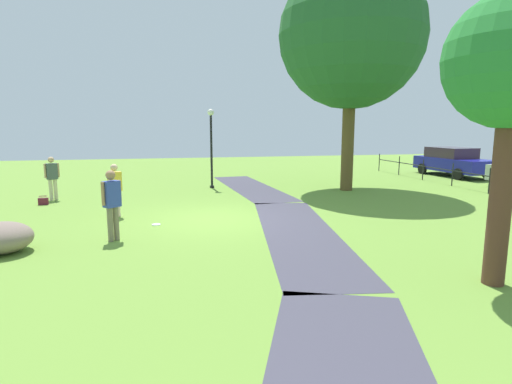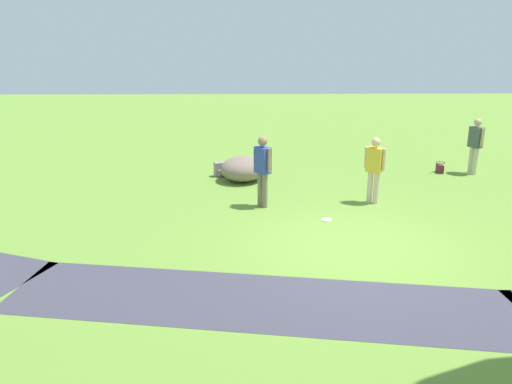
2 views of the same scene
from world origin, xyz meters
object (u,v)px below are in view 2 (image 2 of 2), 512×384
Objects in this scene: handbag_on_grass at (440,168)px; passerby_on_path at (263,166)px; woman_with_handbag at (475,142)px; lawn_boulder at (243,169)px; frisbee_on_grass at (327,220)px; backpack_by_boulder at (220,170)px; man_near_boulder at (374,166)px.

passerby_on_path is at bearing 29.35° from handbag_on_grass.
passerby_on_path is 6.08m from handbag_on_grass.
woman_with_handbag is 6.77m from passerby_on_path.
lawn_boulder is 3.71m from frisbee_on_grass.
lawn_boulder reaches higher than handbag_on_grass.
backpack_by_boulder is (1.14, -2.68, -0.79)m from passerby_on_path.
woman_with_handbag is 4.92× the size of handbag_on_grass.
backpack_by_boulder is 4.43m from frisbee_on_grass.
backpack_by_boulder is at bearing -32.74° from man_near_boulder.
handbag_on_grass is (-5.73, -0.72, -0.19)m from lawn_boulder.
passerby_on_path reaches higher than handbag_on_grass.
woman_with_handbag is 4.02× the size of backpack_by_boulder.
woman_with_handbag is at bearing -174.84° from lawn_boulder.
handbag_on_grass is 5.49m from frisbee_on_grass.
passerby_on_path is at bearing -34.33° from frisbee_on_grass.
frisbee_on_grass is at bearing 124.88° from backpack_by_boulder.
passerby_on_path is at bearing 24.74° from woman_with_handbag.
man_near_boulder is 4.58m from backpack_by_boulder.
passerby_on_path is at bearing 5.01° from man_near_boulder.
handbag_on_grass is (0.90, -0.12, -0.79)m from woman_with_handbag.
man_near_boulder reaches higher than handbag_on_grass.
woman_with_handbag reaches higher than backpack_by_boulder.
passerby_on_path is at bearing 113.03° from backpack_by_boulder.
man_near_boulder is (3.48, 2.60, -0.00)m from woman_with_handbag.
lawn_boulder is at bearing -59.55° from frisbee_on_grass.
woman_with_handbag is at bearing -141.50° from frisbee_on_grass.
lawn_boulder reaches higher than frisbee_on_grass.
lawn_boulder is at bearing -77.87° from passerby_on_path.
passerby_on_path reaches higher than backpack_by_boulder.
frisbee_on_grass is at bearing 145.67° from passerby_on_path.
woman_with_handbag is 7.32m from backpack_by_boulder.
frisbee_on_grass is (-1.39, 0.95, -0.97)m from passerby_on_path.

